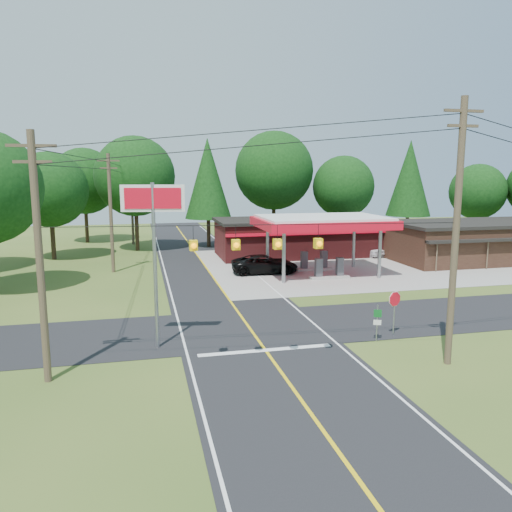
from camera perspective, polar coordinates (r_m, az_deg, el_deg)
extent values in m
plane|color=#38521D|center=(27.54, -0.76, -8.25)|extent=(120.00, 120.00, 0.00)
cube|color=black|center=(27.54, -0.76, -8.23)|extent=(8.00, 120.00, 0.02)
cube|color=black|center=(27.54, -0.76, -8.22)|extent=(70.00, 7.00, 0.02)
cube|color=yellow|center=(27.54, -0.76, -8.20)|extent=(0.15, 110.00, 0.00)
cylinder|color=gray|center=(38.18, 3.20, -0.03)|extent=(0.28, 0.28, 4.20)
cylinder|color=gray|center=(42.94, 1.33, 1.04)|extent=(0.28, 0.28, 4.20)
cylinder|color=gray|center=(41.12, 13.96, 0.39)|extent=(0.28, 0.28, 4.20)
cylinder|color=gray|center=(45.58, 11.12, 1.35)|extent=(0.28, 0.28, 4.20)
cube|color=red|center=(41.50, 7.57, 3.80)|extent=(10.60, 7.40, 0.70)
cube|color=white|center=(41.46, 7.59, 4.35)|extent=(10.00, 7.00, 0.25)
cube|color=#9E9B93|center=(40.47, 8.34, -2.41)|extent=(3.20, 0.90, 0.22)
cube|color=#3F3F44|center=(40.00, 7.17, -1.33)|extent=(0.55, 0.45, 1.50)
cube|color=#3F3F44|center=(40.65, 9.55, -1.21)|extent=(0.55, 0.45, 1.50)
cube|color=#9E9B93|center=(43.77, 6.63, -1.48)|extent=(3.20, 0.90, 0.22)
cube|color=#3F3F44|center=(43.34, 5.53, -0.47)|extent=(0.55, 0.45, 1.50)
cube|color=#3F3F44|center=(43.94, 7.75, -0.37)|extent=(0.55, 0.45, 1.50)
cube|color=#561819|center=(51.51, 4.64, 2.02)|extent=(16.00, 7.00, 3.50)
cube|color=black|center=(51.30, 4.67, 4.12)|extent=(16.40, 7.40, 0.30)
cube|color=red|center=(48.00, 5.96, 2.60)|extent=(16.00, 0.50, 0.25)
cube|color=black|center=(53.91, 25.59, 1.45)|extent=(20.00, 8.00, 3.50)
cube|color=black|center=(53.71, 25.74, 3.46)|extent=(20.40, 8.40, 0.30)
cylinder|color=#473828|center=(22.93, 21.86, 2.20)|extent=(0.30, 0.30, 11.50)
cube|color=#473828|center=(22.92, 22.67, 15.07)|extent=(1.80, 0.12, 0.12)
cube|color=#473828|center=(22.86, 22.57, 13.58)|extent=(1.40, 0.12, 0.12)
cylinder|color=#473828|center=(21.27, -23.49, -0.46)|extent=(0.30, 0.30, 10.00)
cube|color=#473828|center=(21.03, -24.29, 11.43)|extent=(1.80, 0.12, 0.12)
cube|color=#473828|center=(21.01, -24.18, 9.80)|extent=(1.40, 0.12, 0.12)
cylinder|color=#473828|center=(43.83, -16.26, 4.65)|extent=(0.30, 0.30, 10.00)
cube|color=#473828|center=(43.72, -16.53, 10.40)|extent=(1.80, 0.12, 0.12)
cube|color=#473828|center=(43.71, -16.49, 9.62)|extent=(1.40, 0.12, 0.12)
cylinder|color=#473828|center=(60.75, -14.00, 5.74)|extent=(0.30, 0.30, 9.50)
cube|color=yellow|center=(20.25, -7.17, 1.22)|extent=(0.32, 0.32, 0.42)
cube|color=yellow|center=(20.30, -2.33, 1.30)|extent=(0.32, 0.32, 0.42)
cube|color=yellow|center=(20.49, 2.45, 1.38)|extent=(0.32, 0.32, 0.42)
cube|color=yellow|center=(20.82, 7.11, 1.44)|extent=(0.32, 0.32, 0.42)
cylinder|color=#332316|center=(52.71, -22.18, 1.77)|extent=(0.44, 0.44, 3.96)
sphere|color=black|center=(52.34, -22.51, 7.03)|extent=(7.26, 7.26, 7.26)
cylinder|color=#332316|center=(55.97, -13.46, 2.99)|extent=(0.44, 0.44, 4.68)
sphere|color=black|center=(55.64, -13.68, 8.85)|extent=(8.58, 8.58, 8.58)
cylinder|color=#332316|center=(57.48, -5.44, 3.19)|extent=(0.44, 0.44, 4.32)
cone|color=black|center=(57.15, -5.53, 8.82)|extent=(5.28, 5.28, 9.00)
cylinder|color=#332316|center=(60.00, 2.03, 3.83)|extent=(0.44, 0.44, 5.04)
sphere|color=black|center=(59.71, 2.07, 9.73)|extent=(9.24, 9.24, 9.24)
cylinder|color=#332316|center=(60.77, 9.84, 3.26)|extent=(0.44, 0.44, 3.96)
sphere|color=black|center=(60.46, 9.97, 7.83)|extent=(7.26, 7.26, 7.26)
cylinder|color=#332316|center=(63.42, 16.88, 3.41)|extent=(0.44, 0.44, 4.32)
cone|color=black|center=(63.12, 17.13, 8.51)|extent=(5.28, 5.28, 9.00)
cylinder|color=#332316|center=(66.20, 23.76, 2.94)|extent=(0.44, 0.44, 3.60)
sphere|color=black|center=(65.91, 24.01, 6.74)|extent=(6.60, 6.60, 6.60)
cylinder|color=#332316|center=(64.26, -18.79, 3.39)|extent=(0.44, 0.44, 4.32)
sphere|color=black|center=(63.97, -19.04, 8.09)|extent=(7.92, 7.92, 7.92)
imported|color=black|center=(42.08, 1.00, -0.96)|extent=(6.05, 6.05, 1.56)
imported|color=white|center=(52.39, 12.61, 0.81)|extent=(5.24, 5.24, 1.45)
cylinder|color=gray|center=(24.05, -11.46, -1.28)|extent=(0.18, 0.18, 7.95)
cube|color=white|center=(23.67, -11.72, 6.48)|extent=(2.93, 0.54, 1.25)
cube|color=red|center=(23.62, -11.71, 6.48)|extent=(2.58, 0.46, 0.96)
cylinder|color=gray|center=(26.90, 15.49, -6.49)|extent=(0.07, 0.07, 2.29)
cylinder|color=gray|center=(25.98, 13.65, -7.45)|extent=(0.06, 0.06, 1.88)
cube|color=#0C591E|center=(25.81, 13.74, -6.39)|extent=(0.37, 0.16, 0.39)
cube|color=white|center=(25.94, 13.70, -7.39)|extent=(0.37, 0.16, 0.26)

